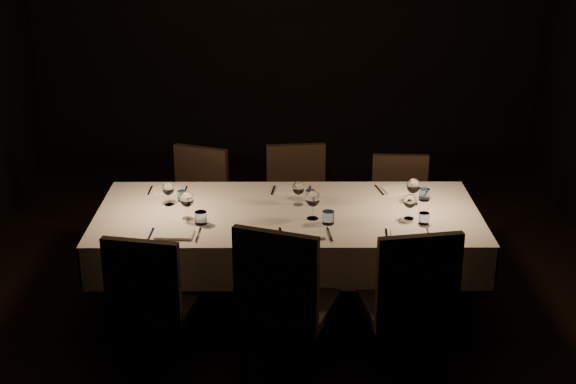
{
  "coord_description": "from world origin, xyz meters",
  "views": [
    {
      "loc": [
        -0.02,
        -4.87,
        2.79
      ],
      "look_at": [
        0.0,
        0.0,
        0.9
      ],
      "focal_mm": 50.0,
      "sensor_mm": 36.0,
      "label": 1
    }
  ],
  "objects_px": {
    "chair_far_left": "(196,202)",
    "chair_far_right": "(399,208)",
    "chair_near_right": "(410,299)",
    "chair_far_center": "(297,201)",
    "chair_near_left": "(151,298)",
    "chair_near_center": "(284,298)",
    "dining_table": "(288,222)"
  },
  "relations": [
    {
      "from": "dining_table",
      "to": "chair_near_right",
      "type": "xyz_separation_m",
      "value": [
        0.7,
        -0.8,
        -0.14
      ]
    },
    {
      "from": "chair_near_right",
      "to": "chair_far_left",
      "type": "xyz_separation_m",
      "value": [
        -1.4,
        1.61,
        -0.04
      ]
    },
    {
      "from": "chair_far_right",
      "to": "chair_far_center",
      "type": "bearing_deg",
      "value": 177.98
    },
    {
      "from": "chair_near_center",
      "to": "chair_far_center",
      "type": "xyz_separation_m",
      "value": [
        0.1,
        1.61,
        -0.04
      ]
    },
    {
      "from": "chair_near_right",
      "to": "chair_far_left",
      "type": "relative_size",
      "value": 1.1
    },
    {
      "from": "chair_near_left",
      "to": "chair_far_center",
      "type": "distance_m",
      "value": 1.76
    },
    {
      "from": "chair_near_left",
      "to": "chair_far_center",
      "type": "xyz_separation_m",
      "value": [
        0.88,
        1.52,
        -0.0
      ]
    },
    {
      "from": "dining_table",
      "to": "chair_near_left",
      "type": "bearing_deg",
      "value": -137.98
    },
    {
      "from": "chair_near_right",
      "to": "chair_far_right",
      "type": "distance_m",
      "value": 1.54
    },
    {
      "from": "chair_near_right",
      "to": "chair_near_left",
      "type": "bearing_deg",
      "value": -12.75
    },
    {
      "from": "chair_far_left",
      "to": "chair_far_right",
      "type": "relative_size",
      "value": 1.04
    },
    {
      "from": "chair_near_right",
      "to": "chair_far_right",
      "type": "xyz_separation_m",
      "value": [
        0.15,
        1.53,
        -0.06
      ]
    },
    {
      "from": "dining_table",
      "to": "chair_far_right",
      "type": "height_order",
      "value": "chair_far_right"
    },
    {
      "from": "chair_far_center",
      "to": "chair_far_right",
      "type": "bearing_deg",
      "value": -10.55
    },
    {
      "from": "chair_near_center",
      "to": "chair_far_right",
      "type": "height_order",
      "value": "chair_near_center"
    },
    {
      "from": "chair_near_right",
      "to": "chair_far_center",
      "type": "bearing_deg",
      "value": -78.59
    },
    {
      "from": "chair_near_left",
      "to": "chair_near_right",
      "type": "xyz_separation_m",
      "value": [
        1.51,
        -0.07,
        0.03
      ]
    },
    {
      "from": "dining_table",
      "to": "chair_far_left",
      "type": "distance_m",
      "value": 1.09
    },
    {
      "from": "chair_far_left",
      "to": "chair_far_center",
      "type": "height_order",
      "value": "chair_far_center"
    },
    {
      "from": "chair_near_left",
      "to": "chair_far_right",
      "type": "distance_m",
      "value": 2.2
    },
    {
      "from": "chair_far_center",
      "to": "dining_table",
      "type": "bearing_deg",
      "value": -101.12
    },
    {
      "from": "dining_table",
      "to": "chair_far_right",
      "type": "bearing_deg",
      "value": 40.7
    },
    {
      "from": "dining_table",
      "to": "chair_far_left",
      "type": "relative_size",
      "value": 2.76
    },
    {
      "from": "chair_far_center",
      "to": "chair_far_right",
      "type": "xyz_separation_m",
      "value": [
        0.77,
        -0.07,
        -0.03
      ]
    },
    {
      "from": "dining_table",
      "to": "chair_near_left",
      "type": "height_order",
      "value": "chair_near_left"
    },
    {
      "from": "chair_near_left",
      "to": "chair_far_center",
      "type": "height_order",
      "value": "chair_near_left"
    },
    {
      "from": "chair_near_left",
      "to": "chair_near_center",
      "type": "distance_m",
      "value": 0.79
    },
    {
      "from": "dining_table",
      "to": "chair_far_center",
      "type": "height_order",
      "value": "chair_far_center"
    },
    {
      "from": "chair_near_left",
      "to": "chair_far_right",
      "type": "height_order",
      "value": "chair_near_left"
    },
    {
      "from": "chair_near_left",
      "to": "chair_far_center",
      "type": "bearing_deg",
      "value": -108.62
    },
    {
      "from": "dining_table",
      "to": "chair_far_right",
      "type": "distance_m",
      "value": 1.13
    },
    {
      "from": "chair_near_left",
      "to": "chair_near_center",
      "type": "xyz_separation_m",
      "value": [
        0.78,
        -0.08,
        0.04
      ]
    }
  ]
}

